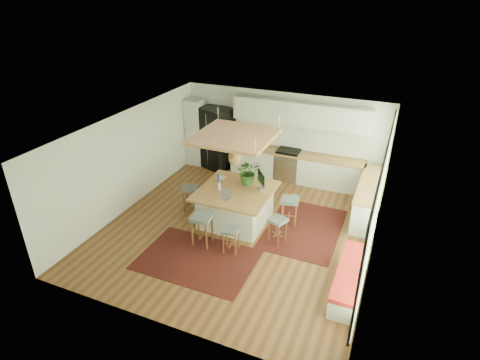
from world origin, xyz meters
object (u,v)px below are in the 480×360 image
at_px(stool_right_back, 289,212).
at_px(microwave, 244,140).
at_px(stool_near_left, 202,231).
at_px(stool_left_side, 191,198).
at_px(island_plant, 248,174).
at_px(fridge, 216,141).
at_px(stool_near_right, 231,239).
at_px(monitor, 262,180).
at_px(laptop, 225,194).
at_px(stool_right_front, 277,229).
at_px(island, 236,206).

height_order(stool_right_back, microwave, microwave).
distance_m(stool_near_left, stool_left_side, 1.65).
relative_size(stool_right_back, island_plant, 1.11).
xyz_separation_m(stool_right_back, island_plant, (-1.16, 0.03, 0.84)).
distance_m(fridge, stool_near_right, 4.83).
bearing_deg(microwave, monitor, -69.78).
bearing_deg(laptop, island_plant, 81.73).
xyz_separation_m(stool_left_side, monitor, (1.96, 0.23, 0.83)).
bearing_deg(stool_right_front, fridge, 134.17).
distance_m(stool_near_left, stool_right_back, 2.34).
bearing_deg(stool_left_side, fridge, 101.83).
distance_m(island, stool_near_left, 1.29).
bearing_deg(island_plant, stool_right_front, -38.61).
distance_m(stool_left_side, microwave, 3.00).
distance_m(stool_near_right, monitor, 1.76).
relative_size(stool_near_left, stool_right_back, 1.06).
bearing_deg(stool_left_side, stool_right_front, -10.62).
relative_size(stool_right_front, laptop, 2.10).
bearing_deg(island, monitor, 25.35).
distance_m(fridge, microwave, 1.00).
xyz_separation_m(fridge, island_plant, (2.13, -2.45, 0.27)).
xyz_separation_m(fridge, stool_near_left, (1.63, -4.14, -0.57)).
distance_m(fridge, stool_right_back, 4.15).
relative_size(stool_near_left, stool_near_right, 1.23).
bearing_deg(microwave, stool_right_back, -57.90).
xyz_separation_m(laptop, monitor, (0.67, 0.77, 0.14)).
bearing_deg(stool_near_left, stool_left_side, 128.74).
bearing_deg(island_plant, monitor, -21.70).
xyz_separation_m(fridge, stool_right_back, (3.28, -2.48, -0.57)).
bearing_deg(monitor, fridge, -175.21).
distance_m(island, stool_right_back, 1.39).
bearing_deg(stool_near_left, microwave, 98.88).
relative_size(island, stool_right_front, 2.88).
bearing_deg(fridge, monitor, -25.18).
xyz_separation_m(stool_near_left, stool_left_side, (-1.03, 1.29, 0.00)).
bearing_deg(stool_near_left, laptop, 71.50).
height_order(monitor, island_plant, island_plant).
relative_size(island, laptop, 6.05).
height_order(island, stool_left_side, island).
xyz_separation_m(microwave, island_plant, (1.15, -2.48, 0.10)).
relative_size(stool_left_side, laptop, 2.32).
height_order(stool_near_left, microwave, microwave).
distance_m(stool_near_right, stool_left_side, 2.22).
height_order(stool_near_right, microwave, microwave).
xyz_separation_m(stool_near_right, monitor, (0.16, 1.54, 0.83)).
bearing_deg(stool_right_front, stool_near_right, -136.62).
relative_size(laptop, monitor, 0.58).
xyz_separation_m(stool_near_right, stool_left_side, (-1.80, 1.31, 0.00)).
height_order(stool_near_left, stool_left_side, stool_near_left).
distance_m(fridge, island, 3.53).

